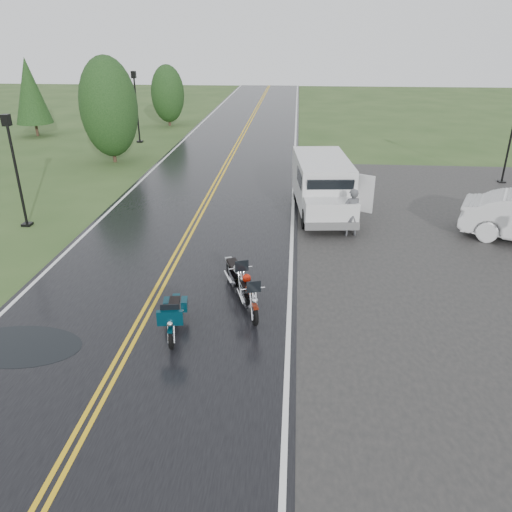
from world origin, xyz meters
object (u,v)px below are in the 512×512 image
Objects in this scene: motorcycle_red at (255,307)px; person_at_van at (352,213)px; lamp_post_near_left at (17,172)px; van_white at (306,201)px; motorcycle_silver at (243,285)px; lamp_post_far_right at (510,141)px; lamp_post_far_left at (137,107)px; motorcycle_teal at (171,330)px.

person_at_van reaches higher than motorcycle_red.
lamp_post_near_left is at bearing 128.44° from motorcycle_red.
van_white is at bearing -37.35° from person_at_van.
motorcycle_silver is at bearing -31.06° from lamp_post_near_left.
lamp_post_near_left is 1.04× the size of lamp_post_far_right.
lamp_post_far_left is 1.12× the size of lamp_post_far_right.
lamp_post_near_left is 15.68m from lamp_post_far_left.
lamp_post_near_left reaches higher than person_at_van.
lamp_post_far_right reaches higher than motorcycle_red.
person_at_van is at bearing -0.51° from lamp_post_near_left.
lamp_post_near_left is at bearing 177.28° from van_white.
lamp_post_far_right is at bearing -153.52° from person_at_van.
motorcycle_red is at bearing 48.18° from person_at_van.
motorcycle_red is 0.49× the size of lamp_post_far_right.
lamp_post_far_left is at bearing 120.29° from van_white.
lamp_post_far_right is at bearing -21.56° from lamp_post_far_left.
lamp_post_far_left is (-12.53, 15.79, 1.40)m from person_at_van.
motorcycle_teal is at bearing -71.74° from lamp_post_far_left.
person_at_van is 0.42× the size of lamp_post_near_left.
motorcycle_red is 11.47m from lamp_post_near_left.
lamp_post_far_right is at bearing 27.82° from motorcycle_silver.
lamp_post_near_left is at bearing 128.45° from motorcycle_silver.
person_at_van is 0.39× the size of lamp_post_far_left.
motorcycle_silver is 0.50× the size of lamp_post_far_right.
person_at_van is at bearing -25.95° from van_white.
van_white is 18.73m from lamp_post_far_left.
motorcycle_silver is 0.45× the size of lamp_post_far_left.
lamp_post_far_right reaches higher than van_white.
motorcycle_red is 7.13m from van_white.
motorcycle_red is at bearing 23.91° from motorcycle_teal.
motorcycle_red is 17.93m from lamp_post_far_right.
motorcycle_silver is at bearing -131.69° from lamp_post_far_right.
motorcycle_teal is 19.99m from lamp_post_far_right.
lamp_post_far_left reaches higher than motorcycle_silver.
lamp_post_far_left reaches higher than lamp_post_near_left.
motorcycle_red is 7.04m from person_at_van.
lamp_post_far_left is (-9.55, 22.17, 1.69)m from motorcycle_red.
lamp_post_far_right is (11.49, 12.91, 1.43)m from motorcycle_silver.
person_at_van is 0.43× the size of lamp_post_far_right.
lamp_post_far_left is (-7.70, 23.32, 1.72)m from motorcycle_teal.
motorcycle_silver is (-0.41, 1.11, 0.02)m from motorcycle_red.
motorcycle_silver is 0.36× the size of van_white.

